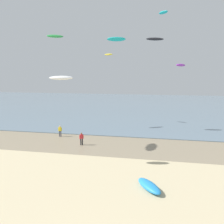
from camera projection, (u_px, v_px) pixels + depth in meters
The scene contains 12 objects.
wet_sand_strip at pixel (122, 146), 29.88m from camera, with size 120.00×8.49×0.01m, color gray.
sea at pixel (141, 105), 67.87m from camera, with size 160.00×70.00×0.10m, color slate.
person_mid_beach at pixel (60, 131), 34.26m from camera, with size 0.57×0.22×1.71m.
person_by_waterline at pixel (82, 138), 30.18m from camera, with size 0.50×0.38×1.71m.
grounded_kite at pixel (149, 186), 18.68m from camera, with size 2.94×1.06×0.59m, color #2384D1.
kite_aloft_1 at pixel (155, 39), 43.64m from camera, with size 3.48×1.11×0.56m, color black.
kite_aloft_3 at pixel (116, 39), 35.84m from camera, with size 2.96×0.95×0.47m, color #19B2B7.
kite_aloft_7 at pixel (163, 12), 45.73m from camera, with size 2.46×0.79×0.39m, color #19B2B7.
kite_aloft_8 at pixel (55, 36), 37.44m from camera, with size 2.76×0.88×0.44m, color green.
kite_aloft_9 at pixel (109, 54), 42.13m from camera, with size 1.89×0.60×0.30m, color yellow.
kite_aloft_10 at pixel (181, 65), 33.17m from camera, with size 2.45×0.78×0.39m, color purple.
kite_aloft_11 at pixel (61, 78), 22.81m from camera, with size 2.45×0.79×0.39m, color white.
Camera 1 is at (4.09, -7.90, 9.45)m, focal length 36.29 mm.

